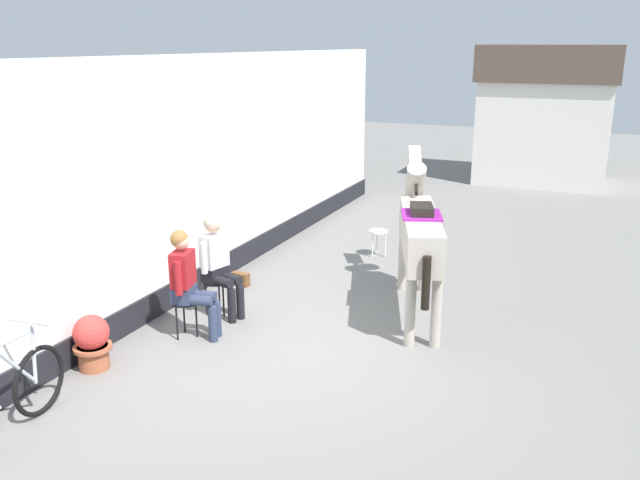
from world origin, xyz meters
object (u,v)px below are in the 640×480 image
Objects in this scene: saddled_horse_center at (419,231)px; satchel_bag at (241,279)px; seated_visitor_near at (188,279)px; flower_planter_near at (92,341)px; spare_stool_white at (378,234)px; seated_visitor_far at (218,260)px; leaning_bicycle at (0,403)px.

satchel_bag is (-2.73, -0.06, -1.06)m from saddled_horse_center.
saddled_horse_center reaches higher than seated_visitor_near.
flower_planter_near is 1.39× the size of spare_stool_white.
satchel_bag is at bearing -178.77° from saddled_horse_center.
seated_visitor_far reaches higher than satchel_bag.
satchel_bag is (0.18, 3.01, -0.23)m from flower_planter_near.
saddled_horse_center reaches higher than flower_planter_near.
seated_visitor_near is 3.07m from saddled_horse_center.
spare_stool_white is 2.66m from satchel_bag.
spare_stool_white is (1.64, 5.21, 0.07)m from flower_planter_near.
satchel_bag is at bearing 86.65° from flower_planter_near.
leaning_bicycle is 6.83m from spare_stool_white.
seated_visitor_near is at bearing 109.25° from satchel_bag.
flower_planter_near is at bearing -107.43° from spare_stool_white.
seated_visitor_near is 1.00× the size of seated_visitor_far.
saddled_horse_center is 5.32m from leaning_bicycle.
flower_planter_near is (-0.49, -1.90, -0.44)m from seated_visitor_far.
spare_stool_white is (1.15, 3.31, -0.38)m from seated_visitor_far.
saddled_horse_center is 2.93m from satchel_bag.
saddled_horse_center is at bearing 38.89° from seated_visitor_near.
seated_visitor_near is 0.48× the size of saddled_horse_center.
seated_visitor_near is at bearing -141.11° from saddled_horse_center.
seated_visitor_far is 0.79× the size of leaning_bicycle.
flower_planter_near is 0.36× the size of leaning_bicycle.
flower_planter_near is 5.46m from spare_stool_white.
spare_stool_white is at bearing 78.19° from leaning_bicycle.
seated_visitor_near is 2.66m from leaning_bicycle.
seated_visitor_near reaches higher than leaning_bicycle.
seated_visitor_far is 3.40m from leaning_bicycle.
seated_visitor_near reaches higher than satchel_bag.
saddled_horse_center is (2.42, 1.16, 0.38)m from seated_visitor_far.
satchel_bag is (-1.46, -2.21, -0.30)m from spare_stool_white.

